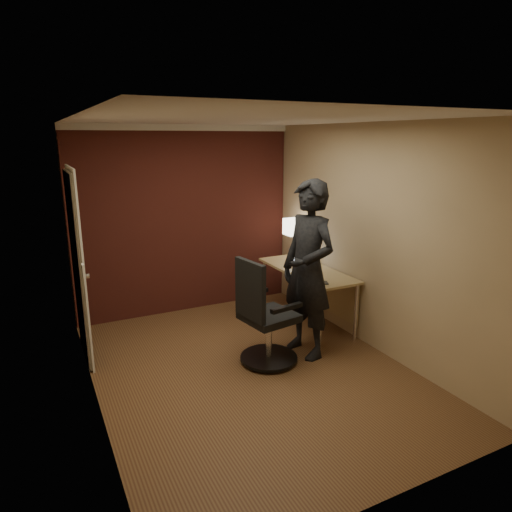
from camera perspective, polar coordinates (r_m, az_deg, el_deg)
name	(u,v)px	position (r m, az deg, el deg)	size (l,w,h in m)	color
room	(175,219)	(5.72, -10.10, 4.63)	(4.00, 4.00, 4.00)	brown
desk	(311,278)	(5.86, 6.95, -2.74)	(0.60, 1.50, 0.73)	tan
desk_lamp	(293,227)	(6.26, 4.70, 3.59)	(0.22, 0.22, 0.54)	silver
laptop	(303,261)	(5.90, 5.88, -0.63)	(0.34, 0.27, 0.23)	silver
mouse	(304,272)	(5.61, 6.06, -1.96)	(0.06, 0.10, 0.03)	black
phone	(325,283)	(5.26, 8.63, -3.32)	(0.06, 0.12, 0.01)	black
office_chair	(264,320)	(4.79, 0.95, -7.95)	(0.61, 0.68, 1.13)	black
person	(308,270)	(4.91, 6.52, -1.74)	(0.70, 0.46, 1.93)	black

